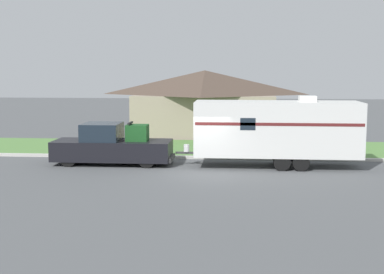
{
  "coord_description": "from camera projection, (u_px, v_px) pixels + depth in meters",
  "views": [
    {
      "loc": [
        1.6,
        -23.9,
        4.73
      ],
      "look_at": [
        -0.58,
        1.83,
        1.4
      ],
      "focal_mm": 50.0,
      "sensor_mm": 36.0,
      "label": 1
    }
  ],
  "objects": [
    {
      "name": "lawn_strip",
      "position": [
        210.0,
        148.0,
        31.67
      ],
      "size": [
        80.0,
        7.0,
        0.03
      ],
      "color": "#568442",
      "rests_on": "ground_plane"
    },
    {
      "name": "travel_trailer",
      "position": [
        277.0,
        129.0,
        25.63
      ],
      "size": [
        8.82,
        2.42,
        3.43
      ],
      "color": "black",
      "rests_on": "ground_plane"
    },
    {
      "name": "curb_strip",
      "position": [
        206.0,
        158.0,
        28.06
      ],
      "size": [
        80.0,
        0.3,
        0.14
      ],
      "color": "beige",
      "rests_on": "ground_plane"
    },
    {
      "name": "pickup_truck",
      "position": [
        112.0,
        146.0,
        26.43
      ],
      "size": [
        5.92,
        2.06,
        2.1
      ],
      "color": "black",
      "rests_on": "ground_plane"
    },
    {
      "name": "ground_plane",
      "position": [
        201.0,
        173.0,
        24.36
      ],
      "size": [
        120.0,
        120.0,
        0.0
      ],
      "primitive_type": "plane",
      "color": "#515456"
    },
    {
      "name": "mailbox",
      "position": [
        103.0,
        136.0,
        29.08
      ],
      "size": [
        0.48,
        0.2,
        1.36
      ],
      "color": "brown",
      "rests_on": "ground_plane"
    },
    {
      "name": "house_across_street",
      "position": [
        205.0,
        101.0,
        38.12
      ],
      "size": [
        10.46,
        6.69,
        4.58
      ],
      "color": "gray",
      "rests_on": "ground_plane"
    }
  ]
}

